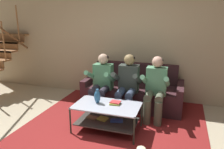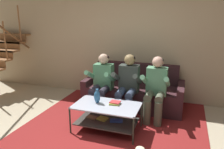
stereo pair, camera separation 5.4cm
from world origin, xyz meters
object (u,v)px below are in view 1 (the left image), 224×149
at_px(coffee_table, 107,114).
at_px(couch, 133,92).
at_px(person_seated_left, 101,81).
at_px(person_seated_right, 156,86).
at_px(vase, 97,96).
at_px(book_stack, 115,103).
at_px(person_seated_middle, 127,83).

bearing_deg(coffee_table, couch, 81.79).
relative_size(person_seated_left, person_seated_right, 0.99).
xyz_separation_m(couch, vase, (-0.36, -1.18, 0.28)).
bearing_deg(person_seated_left, couch, 43.59).
distance_m(couch, book_stack, 1.15).
height_order(couch, person_seated_left, person_seated_left).
distance_m(couch, person_seated_middle, 0.63).
bearing_deg(person_seated_right, person_seated_middle, 179.92).
bearing_deg(person_seated_left, book_stack, -52.04).
xyz_separation_m(person_seated_middle, coffee_table, (-0.18, -0.71, -0.35)).
relative_size(person_seated_left, person_seated_middle, 0.98).
bearing_deg(couch, coffee_table, -98.21).
distance_m(couch, person_seated_right, 0.83).
relative_size(person_seated_left, vase, 4.73).
distance_m(person_seated_middle, vase, 0.76).
bearing_deg(coffee_table, vase, 168.73).
bearing_deg(person_seated_middle, couch, 90.00).
bearing_deg(vase, person_seated_right, 36.54).
distance_m(vase, book_stack, 0.32).
relative_size(couch, person_seated_left, 1.77).
relative_size(person_seated_left, coffee_table, 1.07).
distance_m(person_seated_right, book_stack, 0.88).
bearing_deg(person_seated_left, person_seated_right, 0.06).
bearing_deg(person_seated_right, book_stack, -133.70).
height_order(person_seated_right, vase, person_seated_right).
distance_m(person_seated_left, vase, 0.69).
bearing_deg(vase, couch, 72.96).
xyz_separation_m(person_seated_middle, vase, (-0.36, -0.67, -0.08)).
height_order(person_seated_middle, person_seated_right, person_seated_middle).
bearing_deg(couch, person_seated_middle, -90.00).
xyz_separation_m(couch, person_seated_right, (0.54, -0.51, 0.36)).
distance_m(couch, person_seated_left, 0.82).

